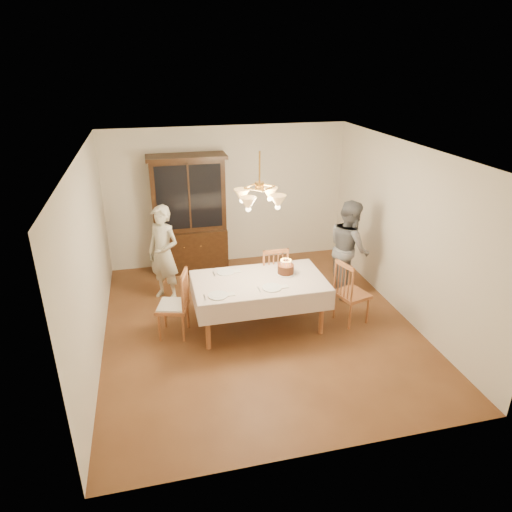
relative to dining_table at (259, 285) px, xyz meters
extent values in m
plane|color=#5B321A|center=(0.00, 0.00, -0.68)|extent=(5.00, 5.00, 0.00)
plane|color=white|center=(0.00, 0.00, 1.92)|extent=(5.00, 5.00, 0.00)
plane|color=beige|center=(0.00, 2.50, 0.62)|extent=(4.50, 0.00, 4.50)
plane|color=beige|center=(0.00, -2.50, 0.62)|extent=(4.50, 0.00, 4.50)
plane|color=beige|center=(-2.25, 0.00, 0.62)|extent=(0.00, 5.00, 5.00)
plane|color=beige|center=(2.25, 0.00, 0.62)|extent=(0.00, 5.00, 5.00)
cube|color=brown|center=(0.00, 0.00, 0.05)|extent=(1.80, 1.00, 0.04)
cube|color=silver|center=(0.00, 0.00, 0.07)|extent=(1.90, 1.10, 0.01)
cylinder|color=brown|center=(-0.82, -0.42, -0.33)|extent=(0.07, 0.07, 0.71)
cylinder|color=brown|center=(0.82, -0.42, -0.33)|extent=(0.07, 0.07, 0.71)
cylinder|color=brown|center=(-0.82, 0.42, -0.33)|extent=(0.07, 0.07, 0.71)
cylinder|color=brown|center=(0.82, 0.42, -0.33)|extent=(0.07, 0.07, 0.71)
cube|color=black|center=(-0.76, 2.23, -0.28)|extent=(1.30, 0.50, 0.80)
cube|color=black|center=(-0.76, 2.28, 0.77)|extent=(1.30, 0.40, 1.30)
cube|color=black|center=(-0.76, 2.08, 0.77)|extent=(1.14, 0.01, 1.14)
cube|color=black|center=(-0.76, 2.23, 1.45)|extent=(1.38, 0.54, 0.06)
cube|color=brown|center=(0.38, 0.66, -0.23)|extent=(0.44, 0.42, 0.05)
cube|color=brown|center=(0.38, 0.47, 0.29)|extent=(0.40, 0.04, 0.06)
cylinder|color=brown|center=(0.56, 0.83, -0.47)|extent=(0.04, 0.04, 0.43)
cylinder|color=brown|center=(0.20, 0.83, -0.47)|extent=(0.04, 0.04, 0.43)
cylinder|color=brown|center=(0.56, 0.49, -0.47)|extent=(0.04, 0.04, 0.43)
cylinder|color=brown|center=(0.20, 0.49, -0.47)|extent=(0.04, 0.04, 0.43)
cube|color=brown|center=(-1.25, 0.05, -0.23)|extent=(0.52, 0.54, 0.05)
cube|color=brown|center=(-1.07, 0.00, 0.29)|extent=(0.14, 0.39, 0.06)
cylinder|color=brown|center=(-1.37, 0.27, -0.47)|extent=(0.04, 0.04, 0.43)
cylinder|color=brown|center=(-1.46, -0.08, -0.47)|extent=(0.04, 0.04, 0.43)
cylinder|color=brown|center=(-1.04, 0.18, -0.47)|extent=(0.04, 0.04, 0.43)
cylinder|color=brown|center=(-1.14, -0.17, -0.47)|extent=(0.04, 0.04, 0.43)
cube|color=silver|center=(-1.25, 0.05, -0.20)|extent=(0.47, 0.49, 0.03)
cube|color=brown|center=(1.38, -0.19, -0.23)|extent=(0.53, 0.54, 0.05)
cube|color=brown|center=(1.20, -0.24, 0.29)|extent=(0.15, 0.39, 0.06)
cylinder|color=brown|center=(1.60, -0.32, -0.47)|extent=(0.04, 0.04, 0.43)
cylinder|color=brown|center=(1.50, 0.03, -0.47)|extent=(0.04, 0.04, 0.43)
cylinder|color=brown|center=(1.27, -0.41, -0.47)|extent=(0.04, 0.04, 0.43)
cylinder|color=brown|center=(1.17, -0.07, -0.47)|extent=(0.04, 0.04, 0.43)
imported|color=beige|center=(-1.29, 1.20, 0.12)|extent=(0.69, 0.68, 1.60)
imported|color=slate|center=(1.70, 0.69, 0.13)|extent=(0.66, 0.82, 1.62)
cylinder|color=white|center=(0.43, 0.11, 0.08)|extent=(0.30, 0.30, 0.01)
cylinder|color=#3C1B0D|center=(0.43, 0.11, 0.15)|extent=(0.24, 0.24, 0.13)
cylinder|color=#598CD8|center=(0.50, 0.11, 0.26)|extent=(0.01, 0.01, 0.07)
sphere|color=#FFB23F|center=(0.50, 0.11, 0.30)|extent=(0.01, 0.01, 0.01)
cylinder|color=pink|center=(0.50, 0.13, 0.26)|extent=(0.01, 0.01, 0.07)
sphere|color=#FFB23F|center=(0.50, 0.13, 0.30)|extent=(0.01, 0.01, 0.01)
cylinder|color=#EACC66|center=(0.48, 0.16, 0.26)|extent=(0.01, 0.01, 0.07)
sphere|color=#FFB23F|center=(0.48, 0.16, 0.30)|extent=(0.01, 0.01, 0.01)
cylinder|color=#598CD8|center=(0.47, 0.17, 0.26)|extent=(0.01, 0.01, 0.07)
sphere|color=#FFB23F|center=(0.47, 0.17, 0.30)|extent=(0.01, 0.01, 0.01)
cylinder|color=pink|center=(0.44, 0.18, 0.26)|extent=(0.01, 0.01, 0.07)
sphere|color=#FFB23F|center=(0.44, 0.18, 0.30)|extent=(0.01, 0.01, 0.01)
cylinder|color=#EACC66|center=(0.42, 0.18, 0.26)|extent=(0.01, 0.01, 0.07)
sphere|color=#FFB23F|center=(0.42, 0.18, 0.30)|extent=(0.01, 0.01, 0.01)
cylinder|color=#598CD8|center=(0.39, 0.17, 0.26)|extent=(0.01, 0.01, 0.07)
sphere|color=#FFB23F|center=(0.39, 0.17, 0.30)|extent=(0.01, 0.01, 0.01)
cylinder|color=pink|center=(0.37, 0.16, 0.26)|extent=(0.01, 0.01, 0.07)
sphere|color=#FFB23F|center=(0.37, 0.16, 0.30)|extent=(0.01, 0.01, 0.01)
cylinder|color=#EACC66|center=(0.36, 0.13, 0.26)|extent=(0.01, 0.01, 0.07)
sphere|color=#FFB23F|center=(0.36, 0.13, 0.30)|extent=(0.01, 0.01, 0.01)
cylinder|color=#598CD8|center=(0.36, 0.11, 0.26)|extent=(0.01, 0.01, 0.07)
sphere|color=#FFB23F|center=(0.36, 0.11, 0.30)|extent=(0.01, 0.01, 0.01)
cylinder|color=pink|center=(0.36, 0.09, 0.26)|extent=(0.01, 0.01, 0.07)
sphere|color=#FFB23F|center=(0.36, 0.09, 0.30)|extent=(0.01, 0.01, 0.01)
cylinder|color=#EACC66|center=(0.37, 0.06, 0.26)|extent=(0.01, 0.01, 0.07)
sphere|color=#FFB23F|center=(0.37, 0.06, 0.30)|extent=(0.01, 0.01, 0.01)
cylinder|color=#598CD8|center=(0.39, 0.05, 0.26)|extent=(0.01, 0.01, 0.07)
sphere|color=#FFB23F|center=(0.39, 0.05, 0.30)|extent=(0.01, 0.01, 0.01)
cylinder|color=pink|center=(0.42, 0.04, 0.26)|extent=(0.01, 0.01, 0.07)
sphere|color=#FFB23F|center=(0.42, 0.04, 0.30)|extent=(0.01, 0.01, 0.01)
cylinder|color=#EACC66|center=(0.44, 0.04, 0.26)|extent=(0.01, 0.01, 0.07)
sphere|color=#FFB23F|center=(0.44, 0.04, 0.30)|extent=(0.01, 0.01, 0.01)
cylinder|color=#598CD8|center=(0.47, 0.05, 0.26)|extent=(0.01, 0.01, 0.07)
sphere|color=#FFB23F|center=(0.47, 0.05, 0.30)|extent=(0.01, 0.01, 0.01)
cylinder|color=pink|center=(0.48, 0.06, 0.26)|extent=(0.01, 0.01, 0.07)
sphere|color=#FFB23F|center=(0.48, 0.06, 0.30)|extent=(0.01, 0.01, 0.01)
cylinder|color=#EACC66|center=(0.50, 0.09, 0.26)|extent=(0.01, 0.01, 0.07)
sphere|color=#FFB23F|center=(0.50, 0.09, 0.30)|extent=(0.01, 0.01, 0.01)
cylinder|color=white|center=(-0.65, -0.34, 0.08)|extent=(0.27, 0.27, 0.02)
cube|color=silver|center=(-0.83, -0.34, 0.08)|extent=(0.01, 0.16, 0.01)
cube|color=silver|center=(-0.48, -0.34, 0.08)|extent=(0.10, 0.10, 0.01)
cylinder|color=white|center=(0.11, -0.29, 0.08)|extent=(0.27, 0.27, 0.02)
cube|color=silver|center=(-0.07, -0.29, 0.08)|extent=(0.01, 0.16, 0.01)
cube|color=silver|center=(0.29, -0.29, 0.08)|extent=(0.10, 0.10, 0.01)
cylinder|color=white|center=(-0.43, 0.35, 0.08)|extent=(0.26, 0.26, 0.02)
cube|color=silver|center=(-0.60, 0.35, 0.08)|extent=(0.01, 0.16, 0.01)
cube|color=silver|center=(-0.26, 0.35, 0.08)|extent=(0.10, 0.10, 0.01)
cylinder|color=#BF8C3F|center=(0.00, 0.00, 1.72)|extent=(0.02, 0.02, 0.40)
cylinder|color=#BF8C3F|center=(0.00, 0.00, 1.47)|extent=(0.12, 0.12, 0.10)
cone|color=#D8994C|center=(0.20, 0.20, 1.29)|extent=(0.22, 0.22, 0.18)
sphere|color=#FFD899|center=(0.20, 0.20, 1.22)|extent=(0.07, 0.07, 0.07)
cone|color=#D8994C|center=(-0.20, 0.20, 1.29)|extent=(0.22, 0.22, 0.18)
sphere|color=#FFD899|center=(-0.20, 0.20, 1.22)|extent=(0.07, 0.07, 0.07)
cone|color=#D8994C|center=(-0.20, -0.20, 1.29)|extent=(0.22, 0.22, 0.18)
sphere|color=#FFD899|center=(-0.20, -0.20, 1.22)|extent=(0.07, 0.07, 0.07)
cone|color=#D8994C|center=(0.20, -0.20, 1.29)|extent=(0.22, 0.22, 0.18)
sphere|color=#FFD899|center=(0.20, -0.20, 1.22)|extent=(0.07, 0.07, 0.07)
camera|label=1|loc=(-1.40, -5.71, 3.02)|focal=32.00mm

